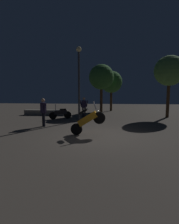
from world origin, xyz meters
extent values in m
plane|color=#4C443D|center=(0.00, 0.00, 0.00)|extent=(40.00, 40.00, 0.00)
cylinder|color=black|center=(-1.08, 0.16, 0.28)|extent=(0.57, 0.17, 0.56)
cylinder|color=black|center=(0.01, 0.03, 0.86)|extent=(0.57, 0.17, 0.56)
cube|color=orange|center=(-0.54, 0.10, 0.80)|extent=(0.99, 0.42, 0.76)
cube|color=black|center=(-0.74, 0.12, 1.15)|extent=(0.45, 0.29, 0.32)
cylinder|color=gray|center=(-0.19, 0.05, 1.41)|extent=(0.21, 0.09, 0.44)
sphere|color=#F2EABF|center=(-0.09, 0.04, 1.14)|extent=(0.12, 0.12, 0.12)
cylinder|color=black|center=(-2.54, 5.04, 0.28)|extent=(0.55, 0.33, 0.56)
cylinder|color=black|center=(-3.54, 4.57, 0.28)|extent=(0.55, 0.33, 0.56)
cube|color=black|center=(-3.04, 4.80, 0.51)|extent=(0.99, 0.67, 0.30)
cube|color=black|center=(-2.86, 4.89, 0.71)|extent=(0.50, 0.40, 0.10)
cylinder|color=gray|center=(-3.36, 4.66, 0.89)|extent=(0.08, 0.08, 0.45)
sphere|color=#F2EABF|center=(-3.45, 4.62, 0.56)|extent=(0.12, 0.12, 0.12)
cylinder|color=black|center=(-3.39, 2.06, 0.40)|extent=(0.12, 0.12, 0.81)
cylinder|color=black|center=(-3.29, 1.94, 0.40)|extent=(0.12, 0.12, 0.81)
cube|color=#261E38|center=(-3.34, 2.00, 1.11)|extent=(0.42, 0.43, 0.60)
sphere|color=tan|center=(-3.34, 2.00, 1.55)|extent=(0.22, 0.22, 0.22)
cylinder|color=#261E38|center=(-3.50, 2.18, 1.14)|extent=(0.19, 0.20, 0.55)
cylinder|color=#261E38|center=(-3.18, 1.82, 1.14)|extent=(0.19, 0.20, 0.55)
cylinder|color=black|center=(-1.30, 5.77, 0.39)|extent=(0.12, 0.12, 0.77)
cylinder|color=black|center=(-1.46, 5.75, 0.39)|extent=(0.12, 0.12, 0.77)
cube|color=#261E38|center=(-1.38, 5.76, 1.06)|extent=(0.38, 0.27, 0.58)
sphere|color=tan|center=(-1.38, 5.76, 1.49)|extent=(0.21, 0.21, 0.21)
cylinder|color=#261E38|center=(-1.14, 5.78, 1.09)|extent=(0.18, 0.10, 0.53)
cylinder|color=#261E38|center=(-1.62, 5.74, 1.09)|extent=(0.18, 0.10, 0.53)
cylinder|color=#38383D|center=(-1.52, 4.08, 2.36)|extent=(0.14, 0.14, 4.72)
sphere|color=#F9E59E|center=(-1.52, 4.08, 4.86)|extent=(0.36, 0.36, 0.36)
cylinder|color=#4C331E|center=(-0.05, 7.89, 1.26)|extent=(0.24, 0.24, 2.53)
sphere|color=#336B2D|center=(-0.05, 7.89, 3.30)|extent=(2.22, 2.22, 2.22)
cylinder|color=#4C331E|center=(5.21, 6.32, 1.41)|extent=(0.24, 0.24, 2.82)
sphere|color=#568C42|center=(5.21, 6.32, 3.63)|extent=(2.31, 2.31, 2.31)
cylinder|color=#4C331E|center=(0.92, 10.48, 1.11)|extent=(0.24, 0.24, 2.21)
sphere|color=#336B2D|center=(0.92, 10.48, 2.99)|extent=(2.23, 2.23, 2.23)
cube|color=gray|center=(-4.78, 6.77, 0.23)|extent=(3.77, 0.50, 0.45)
camera|label=1|loc=(0.24, -8.05, 2.12)|focal=28.37mm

